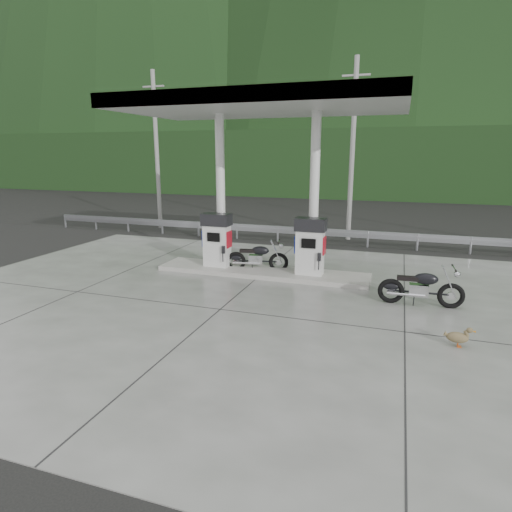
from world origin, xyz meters
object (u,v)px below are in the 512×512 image
(motorcycle_right, at_px, (421,288))
(duck, at_px, (457,338))
(motorcycle_left, at_px, (257,258))
(gas_pump_left, at_px, (217,240))
(gas_pump_right, at_px, (310,246))

(motorcycle_right, distance_m, duck, 2.49)
(motorcycle_left, relative_size, motorcycle_right, 0.97)
(motorcycle_right, bearing_deg, gas_pump_left, 164.24)
(duck, bearing_deg, gas_pump_right, 136.97)
(gas_pump_right, xyz_separation_m, duck, (3.92, -3.93, -0.86))
(motorcycle_right, height_order, duck, motorcycle_right)
(motorcycle_right, xyz_separation_m, duck, (0.65, -2.39, -0.29))
(motorcycle_right, bearing_deg, motorcycle_left, 157.76)
(gas_pump_left, distance_m, motorcycle_left, 1.49)
(gas_pump_left, bearing_deg, duck, -28.88)
(gas_pump_right, bearing_deg, gas_pump_left, 180.00)
(gas_pump_right, distance_m, duck, 5.61)
(duck, bearing_deg, gas_pump_left, 153.15)
(gas_pump_left, height_order, motorcycle_left, gas_pump_left)
(motorcycle_left, distance_m, motorcycle_right, 5.46)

